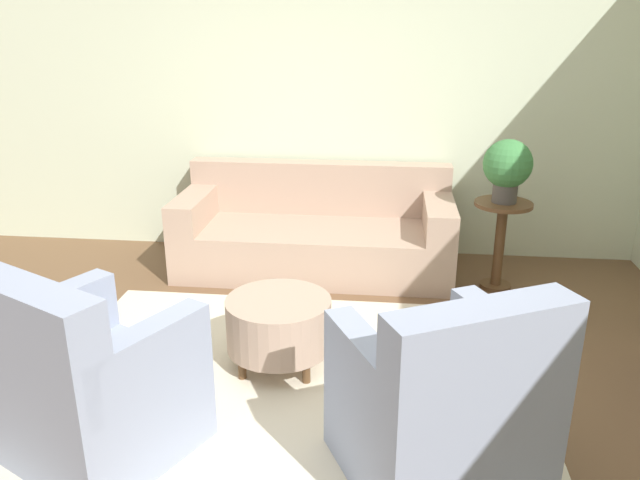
{
  "coord_description": "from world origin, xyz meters",
  "views": [
    {
      "loc": [
        0.56,
        -3.08,
        2.06
      ],
      "look_at": [
        0.15,
        0.55,
        0.75
      ],
      "focal_mm": 35.0,
      "sensor_mm": 36.0,
      "label": 1
    }
  ],
  "objects": [
    {
      "name": "armchair_left",
      "position": [
        -0.85,
        -0.63,
        0.39
      ],
      "size": [
        1.09,
        1.07,
        0.99
      ],
      "color": "#8E99B2",
      "rests_on": "rug"
    },
    {
      "name": "armchair_right",
      "position": [
        0.85,
        -0.63,
        0.39
      ],
      "size": [
        1.09,
        1.07,
        0.99
      ],
      "color": "#8E99B2",
      "rests_on": "rug"
    },
    {
      "name": "ground_plane",
      "position": [
        0.0,
        0.0,
        0.0
      ],
      "size": [
        16.0,
        16.0,
        0.0
      ],
      "primitive_type": "plane",
      "color": "brown"
    },
    {
      "name": "couch",
      "position": [
        -0.04,
        1.93,
        0.31
      ],
      "size": [
        2.29,
        0.96,
        0.86
      ],
      "color": "tan",
      "rests_on": "ground_plane"
    },
    {
      "name": "rug",
      "position": [
        0.0,
        0.0,
        0.01
      ],
      "size": [
        2.94,
        2.5,
        0.01
      ],
      "color": "beige",
      "rests_on": "ground_plane"
    },
    {
      "name": "ottoman_table",
      "position": [
        -0.08,
        0.29,
        0.29
      ],
      "size": [
        0.65,
        0.65,
        0.44
      ],
      "color": "tan",
      "rests_on": "rug"
    },
    {
      "name": "side_table",
      "position": [
        1.45,
        1.66,
        0.47
      ],
      "size": [
        0.44,
        0.44,
        0.72
      ],
      "color": "brown",
      "rests_on": "ground_plane"
    },
    {
      "name": "potted_plant_on_side_table",
      "position": [
        1.45,
        1.66,
        1.0
      ],
      "size": [
        0.37,
        0.37,
        0.49
      ],
      "color": "#4C4742",
      "rests_on": "side_table"
    },
    {
      "name": "wall_back",
      "position": [
        0.0,
        2.46,
        1.4
      ],
      "size": [
        8.81,
        0.12,
        2.8
      ],
      "color": "beige",
      "rests_on": "ground_plane"
    }
  ]
}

